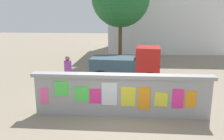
{
  "coord_description": "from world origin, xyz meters",
  "views": [
    {
      "loc": [
        0.29,
        -7.74,
        3.46
      ],
      "look_at": [
        -0.49,
        2.06,
        1.16
      ],
      "focal_mm": 37.83,
      "sensor_mm": 36.0,
      "label": 1
    }
  ],
  "objects_px": {
    "motorcycle": "(82,89)",
    "person_walking": "(68,69)",
    "auto_rickshaw_truck": "(129,64)",
    "bicycle_near": "(159,97)"
  },
  "relations": [
    {
      "from": "motorcycle",
      "to": "person_walking",
      "type": "xyz_separation_m",
      "value": [
        -0.92,
        1.31,
        0.52
      ]
    },
    {
      "from": "auto_rickshaw_truck",
      "to": "person_walking",
      "type": "bearing_deg",
      "value": -148.61
    },
    {
      "from": "auto_rickshaw_truck",
      "to": "motorcycle",
      "type": "distance_m",
      "value": 3.62
    },
    {
      "from": "auto_rickshaw_truck",
      "to": "bicycle_near",
      "type": "bearing_deg",
      "value": -70.97
    },
    {
      "from": "person_walking",
      "to": "motorcycle",
      "type": "bearing_deg",
      "value": -55.02
    },
    {
      "from": "auto_rickshaw_truck",
      "to": "person_walking",
      "type": "height_order",
      "value": "auto_rickshaw_truck"
    },
    {
      "from": "auto_rickshaw_truck",
      "to": "motorcycle",
      "type": "bearing_deg",
      "value": -122.17
    },
    {
      "from": "auto_rickshaw_truck",
      "to": "person_walking",
      "type": "relative_size",
      "value": 2.29
    },
    {
      "from": "bicycle_near",
      "to": "person_walking",
      "type": "height_order",
      "value": "person_walking"
    },
    {
      "from": "motorcycle",
      "to": "bicycle_near",
      "type": "relative_size",
      "value": 1.11
    }
  ]
}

